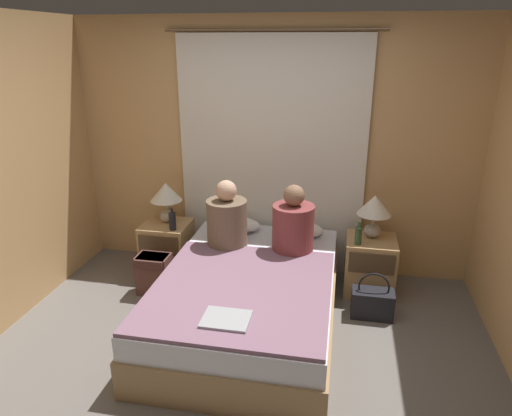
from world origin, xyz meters
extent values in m
plane|color=#66605B|center=(0.00, 0.00, 0.00)|extent=(16.00, 16.00, 0.00)
cube|color=tan|center=(0.00, 1.77, 1.25)|extent=(4.05, 0.06, 2.50)
cube|color=silver|center=(0.00, 1.70, 1.17)|extent=(1.84, 0.02, 2.33)
cylinder|color=brown|center=(0.00, 1.70, 2.35)|extent=(2.04, 0.02, 0.02)
cube|color=#99754C|center=(0.00, 0.61, 0.15)|extent=(1.40, 2.08, 0.30)
cube|color=silver|center=(0.00, 0.61, 0.39)|extent=(1.36, 2.04, 0.19)
cube|color=tan|center=(-1.01, 1.36, 0.27)|extent=(0.46, 0.43, 0.54)
cube|color=#4C3823|center=(-1.01, 1.14, 0.40)|extent=(0.40, 0.02, 0.19)
cube|color=tan|center=(1.01, 1.36, 0.27)|extent=(0.46, 0.43, 0.54)
cube|color=#4C3823|center=(1.01, 1.14, 0.40)|extent=(0.40, 0.02, 0.19)
ellipsoid|color=#B2A899|center=(-1.01, 1.42, 0.60)|extent=(0.16, 0.16, 0.12)
cylinder|color=#B2A893|center=(-1.01, 1.42, 0.71)|extent=(0.02, 0.02, 0.10)
cone|color=silver|center=(-1.01, 1.42, 0.86)|extent=(0.31, 0.31, 0.18)
ellipsoid|color=#B2A899|center=(1.01, 1.42, 0.60)|extent=(0.16, 0.16, 0.12)
cylinder|color=#B2A893|center=(1.01, 1.42, 0.71)|extent=(0.02, 0.02, 0.10)
cone|color=silver|center=(1.01, 1.42, 0.86)|extent=(0.31, 0.31, 0.18)
ellipsoid|color=white|center=(-0.31, 1.45, 0.55)|extent=(0.49, 0.32, 0.12)
ellipsoid|color=white|center=(0.31, 1.45, 0.55)|extent=(0.49, 0.32, 0.12)
cube|color=slate|center=(0.00, 0.32, 0.50)|extent=(1.34, 1.45, 0.03)
cylinder|color=brown|center=(-0.30, 1.08, 0.71)|extent=(0.37, 0.37, 0.44)
sphere|color=tan|center=(-0.30, 1.08, 1.02)|extent=(0.19, 0.19, 0.19)
cylinder|color=brown|center=(0.30, 1.08, 0.70)|extent=(0.37, 0.37, 0.44)
sphere|color=#846047|center=(0.30, 1.08, 1.01)|extent=(0.19, 0.19, 0.19)
cylinder|color=black|center=(-0.88, 1.23, 0.62)|extent=(0.07, 0.07, 0.17)
cylinder|color=black|center=(-0.88, 1.23, 0.74)|extent=(0.02, 0.02, 0.06)
cylinder|color=#2D4C28|center=(0.88, 1.23, 0.62)|extent=(0.06, 0.06, 0.16)
cylinder|color=#2D4C28|center=(0.88, 1.23, 0.73)|extent=(0.02, 0.02, 0.06)
cube|color=#9EA0A5|center=(0.00, -0.12, 0.52)|extent=(0.32, 0.25, 0.02)
cube|color=brown|center=(-0.98, 0.94, 0.19)|extent=(0.30, 0.20, 0.39)
cube|color=#452824|center=(-0.98, 0.92, 0.35)|extent=(0.27, 0.21, 0.08)
cube|color=black|center=(1.03, 0.92, 0.12)|extent=(0.36, 0.19, 0.25)
torus|color=black|center=(1.03, 0.92, 0.29)|extent=(0.27, 0.02, 0.27)
camera|label=1|loc=(0.69, -2.62, 2.27)|focal=32.00mm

